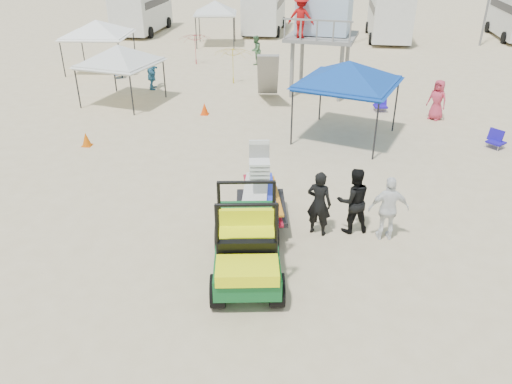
# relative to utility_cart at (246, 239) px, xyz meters

# --- Properties ---
(ground) EXTENTS (140.00, 140.00, 0.00)m
(ground) POSITION_rel_utility_cart_xyz_m (-0.50, -1.39, -0.97)
(ground) COLOR beige
(ground) RESTS_ON ground
(utility_cart) EXTENTS (1.80, 2.94, 2.09)m
(utility_cart) POSITION_rel_utility_cart_xyz_m (0.00, 0.00, 0.00)
(utility_cart) COLOR #0D5523
(utility_cart) RESTS_ON ground
(surf_trailer) EXTENTS (1.57, 2.47, 2.02)m
(surf_trailer) POSITION_rel_utility_cart_xyz_m (0.01, 2.34, -0.15)
(surf_trailer) COLOR black
(surf_trailer) RESTS_ON ground
(man_left) EXTENTS (0.72, 0.57, 1.73)m
(man_left) POSITION_rel_utility_cart_xyz_m (1.52, 2.04, -0.11)
(man_left) COLOR black
(man_left) RESTS_ON ground
(man_mid) EXTENTS (1.00, 0.88, 1.75)m
(man_mid) POSITION_rel_utility_cart_xyz_m (2.37, 2.29, -0.10)
(man_mid) COLOR black
(man_mid) RESTS_ON ground
(man_right) EXTENTS (1.05, 0.57, 1.70)m
(man_right) POSITION_rel_utility_cart_xyz_m (3.22, 2.04, -0.13)
(man_right) COLOR white
(man_right) RESTS_ON ground
(lifeguard_tower) EXTENTS (3.41, 3.41, 4.83)m
(lifeguard_tower) POSITION_rel_utility_cart_xyz_m (1.05, 14.76, 2.63)
(lifeguard_tower) COLOR gray
(lifeguard_tower) RESTS_ON ground
(canopy_blue) EXTENTS (3.98, 3.98, 3.27)m
(canopy_blue) POSITION_rel_utility_cart_xyz_m (2.25, 8.87, 1.74)
(canopy_blue) COLOR black
(canopy_blue) RESTS_ON ground
(canopy_white_a) EXTENTS (3.39, 3.39, 2.96)m
(canopy_white_a) POSITION_rel_utility_cart_xyz_m (-7.47, 11.78, 1.43)
(canopy_white_a) COLOR black
(canopy_white_a) RESTS_ON ground
(canopy_white_b) EXTENTS (3.52, 3.52, 3.08)m
(canopy_white_b) POSITION_rel_utility_cart_xyz_m (-10.87, 17.20, 1.56)
(canopy_white_b) COLOR black
(canopy_white_b) RESTS_ON ground
(canopy_white_c) EXTENTS (2.96, 2.96, 3.24)m
(canopy_white_c) POSITION_rel_utility_cart_xyz_m (-6.06, 24.75, 1.72)
(canopy_white_c) COLOR black
(canopy_white_c) RESTS_ON ground
(umbrella_a) EXTENTS (2.39, 2.42, 1.74)m
(umbrella_a) POSITION_rel_utility_cart_xyz_m (-6.05, 19.23, -0.10)
(umbrella_a) COLOR red
(umbrella_a) RESTS_ON ground
(umbrella_b) EXTENTS (2.80, 2.80, 1.81)m
(umbrella_b) POSITION_rel_utility_cart_xyz_m (-3.15, 15.56, -0.07)
(umbrella_b) COLOR gold
(umbrella_b) RESTS_ON ground
(cone_near) EXTENTS (0.34, 0.34, 0.50)m
(cone_near) POSITION_rel_utility_cart_xyz_m (-3.51, 10.69, -0.72)
(cone_near) COLOR #F14307
(cone_near) RESTS_ON ground
(cone_far) EXTENTS (0.34, 0.34, 0.50)m
(cone_far) POSITION_rel_utility_cart_xyz_m (-6.91, 6.71, -0.72)
(cone_far) COLOR #D75806
(cone_far) RESTS_ON ground
(beach_chair_a) EXTENTS (0.71, 0.79, 0.64)m
(beach_chair_a) POSITION_rel_utility_cart_xyz_m (-9.34, 15.89, -0.66)
(beach_chair_a) COLOR #0E399C
(beach_chair_a) RESTS_ON ground
(beach_chair_b) EXTENTS (0.62, 0.66, 0.64)m
(beach_chair_b) POSITION_rel_utility_cart_xyz_m (3.84, 12.30, -0.66)
(beach_chair_b) COLOR #220FA9
(beach_chair_b) RESTS_ON ground
(beach_chair_c) EXTENTS (0.74, 0.86, 0.64)m
(beach_chair_c) POSITION_rel_utility_cart_xyz_m (7.61, 8.73, -0.66)
(beach_chair_c) COLOR #1A0E9B
(beach_chair_c) RESTS_ON ground
(rv_far_left) EXTENTS (2.64, 6.80, 3.25)m
(rv_far_left) POSITION_rel_utility_cart_xyz_m (-12.51, 28.60, 0.83)
(rv_far_left) COLOR silver
(rv_far_left) RESTS_ON ground
(rv_mid_left) EXTENTS (2.65, 6.50, 3.25)m
(rv_mid_left) POSITION_rel_utility_cart_xyz_m (-3.51, 30.10, 0.82)
(rv_mid_left) COLOR silver
(rv_mid_left) RESTS_ON ground
(rv_mid_right) EXTENTS (2.64, 7.00, 3.25)m
(rv_mid_right) POSITION_rel_utility_cart_xyz_m (5.49, 28.60, 0.83)
(rv_mid_right) COLOR silver
(rv_mid_right) RESTS_ON ground
(distant_beachgoers) EXTENTS (13.80, 9.16, 1.63)m
(distant_beachgoers) POSITION_rel_utility_cart_xyz_m (-2.33, 15.11, -0.17)
(distant_beachgoers) COLOR teal
(distant_beachgoers) RESTS_ON ground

